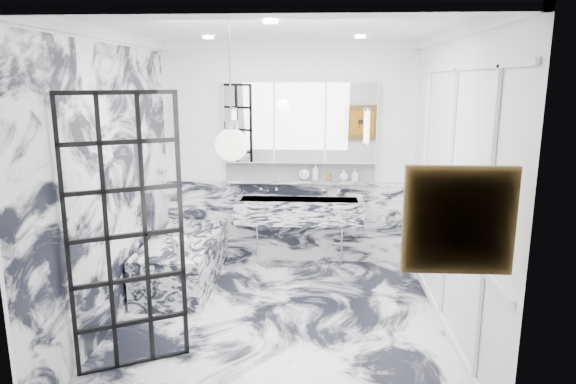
# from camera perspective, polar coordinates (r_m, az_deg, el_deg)

# --- Properties ---
(floor) EXTENTS (3.60, 3.60, 0.00)m
(floor) POSITION_cam_1_polar(r_m,az_deg,el_deg) (5.27, -1.11, -14.10)
(floor) COLOR silver
(floor) RESTS_ON ground
(ceiling) EXTENTS (3.60, 3.60, 0.00)m
(ceiling) POSITION_cam_1_polar(r_m,az_deg,el_deg) (4.73, -1.26, 17.87)
(ceiling) COLOR white
(ceiling) RESTS_ON wall_back
(wall_back) EXTENTS (3.60, 0.00, 3.60)m
(wall_back) POSITION_cam_1_polar(r_m,az_deg,el_deg) (6.57, 0.03, 4.12)
(wall_back) COLOR white
(wall_back) RESTS_ON floor
(wall_front) EXTENTS (3.60, 0.00, 3.60)m
(wall_front) POSITION_cam_1_polar(r_m,az_deg,el_deg) (3.07, -3.80, -5.68)
(wall_front) COLOR white
(wall_front) RESTS_ON floor
(wall_left) EXTENTS (0.00, 3.60, 3.60)m
(wall_left) POSITION_cam_1_polar(r_m,az_deg,el_deg) (5.18, -19.12, 1.15)
(wall_left) COLOR white
(wall_left) RESTS_ON floor
(wall_right) EXTENTS (0.00, 3.60, 3.60)m
(wall_right) POSITION_cam_1_polar(r_m,az_deg,el_deg) (4.95, 17.63, 0.75)
(wall_right) COLOR white
(wall_right) RESTS_ON floor
(marble_clad_back) EXTENTS (3.18, 0.05, 1.05)m
(marble_clad_back) POSITION_cam_1_polar(r_m,az_deg,el_deg) (6.73, 0.02, -3.30)
(marble_clad_back) COLOR silver
(marble_clad_back) RESTS_ON floor
(marble_clad_left) EXTENTS (0.02, 3.56, 2.68)m
(marble_clad_left) POSITION_cam_1_polar(r_m,az_deg,el_deg) (5.19, -18.92, 0.50)
(marble_clad_left) COLOR silver
(marble_clad_left) RESTS_ON floor
(panel_molding) EXTENTS (0.03, 3.40, 2.30)m
(panel_molding) POSITION_cam_1_polar(r_m,az_deg,el_deg) (4.96, 17.33, -0.38)
(panel_molding) COLOR white
(panel_molding) RESTS_ON floor
(soap_bottle_a) EXTENTS (0.11, 0.11, 0.22)m
(soap_bottle_a) POSITION_cam_1_polar(r_m,az_deg,el_deg) (6.51, 3.08, 2.23)
(soap_bottle_a) COLOR #8C5919
(soap_bottle_a) RESTS_ON ledge
(soap_bottle_b) EXTENTS (0.08, 0.08, 0.16)m
(soap_bottle_b) POSITION_cam_1_polar(r_m,az_deg,el_deg) (6.53, 7.45, 1.91)
(soap_bottle_b) COLOR #4C4C51
(soap_bottle_b) RESTS_ON ledge
(soap_bottle_c) EXTENTS (0.13, 0.13, 0.15)m
(soap_bottle_c) POSITION_cam_1_polar(r_m,az_deg,el_deg) (6.52, 6.23, 1.88)
(soap_bottle_c) COLOR silver
(soap_bottle_c) RESTS_ON ledge
(face_pot) EXTENTS (0.14, 0.14, 0.14)m
(face_pot) POSITION_cam_1_polar(r_m,az_deg,el_deg) (6.52, 1.81, 1.94)
(face_pot) COLOR white
(face_pot) RESTS_ON ledge
(amber_bottle) EXTENTS (0.04, 0.04, 0.10)m
(amber_bottle) POSITION_cam_1_polar(r_m,az_deg,el_deg) (6.52, 4.59, 1.69)
(amber_bottle) COLOR #8C5919
(amber_bottle) RESTS_ON ledge
(flower_vase) EXTENTS (0.08, 0.08, 0.12)m
(flower_vase) POSITION_cam_1_polar(r_m,az_deg,el_deg) (5.38, -11.80, -6.74)
(flower_vase) COLOR silver
(flower_vase) RESTS_ON bathtub
(crittall_door) EXTENTS (0.80, 0.43, 2.26)m
(crittall_door) POSITION_cam_1_polar(r_m,az_deg,el_deg) (4.31, -17.52, -4.67)
(crittall_door) COLOR black
(crittall_door) RESTS_ON floor
(artwork) EXTENTS (0.55, 0.05, 0.55)m
(artwork) POSITION_cam_1_polar(r_m,az_deg,el_deg) (3.16, 18.46, -3.01)
(artwork) COLOR orange
(artwork) RESTS_ON wall_front
(pendant_light) EXTENTS (0.23, 0.23, 0.23)m
(pendant_light) POSITION_cam_1_polar(r_m,az_deg,el_deg) (3.66, -6.30, 5.23)
(pendant_light) COLOR white
(pendant_light) RESTS_ON ceiling
(trough_sink) EXTENTS (1.60, 0.45, 0.30)m
(trough_sink) POSITION_cam_1_polar(r_m,az_deg,el_deg) (6.46, 1.24, -2.10)
(trough_sink) COLOR silver
(trough_sink) RESTS_ON wall_back
(ledge) EXTENTS (1.90, 0.14, 0.04)m
(ledge) POSITION_cam_1_polar(r_m,az_deg,el_deg) (6.55, 1.31, 1.15)
(ledge) COLOR silver
(ledge) RESTS_ON wall_back
(subway_tile) EXTENTS (1.90, 0.03, 0.23)m
(subway_tile) POSITION_cam_1_polar(r_m,az_deg,el_deg) (6.58, 1.33, 2.41)
(subway_tile) COLOR white
(subway_tile) RESTS_ON wall_back
(mirror_cabinet) EXTENTS (1.90, 0.16, 1.00)m
(mirror_cabinet) POSITION_cam_1_polar(r_m,az_deg,el_deg) (6.45, 1.34, 7.71)
(mirror_cabinet) COLOR white
(mirror_cabinet) RESTS_ON wall_back
(sconce_left) EXTENTS (0.07, 0.07, 0.40)m
(sconce_left) POSITION_cam_1_polar(r_m,az_deg,el_deg) (6.44, -6.07, 7.28)
(sconce_left) COLOR white
(sconce_left) RESTS_ON mirror_cabinet
(sconce_right) EXTENTS (0.07, 0.07, 0.40)m
(sconce_right) POSITION_cam_1_polar(r_m,az_deg,el_deg) (6.38, 8.75, 7.16)
(sconce_right) COLOR white
(sconce_right) RESTS_ON mirror_cabinet
(bathtub) EXTENTS (0.75, 1.65, 0.55)m
(bathtub) POSITION_cam_1_polar(r_m,az_deg,el_deg) (6.16, -11.53, -7.52)
(bathtub) COLOR silver
(bathtub) RESTS_ON floor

